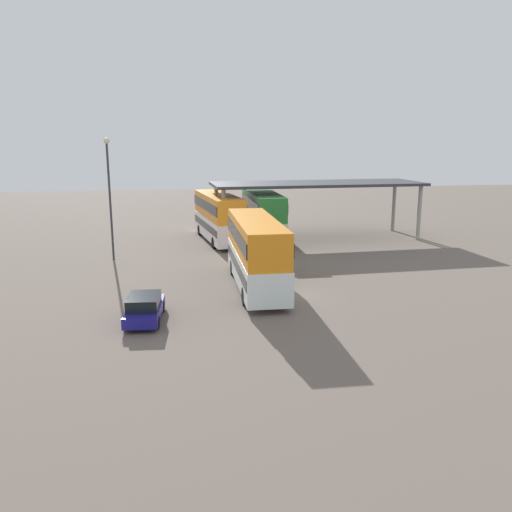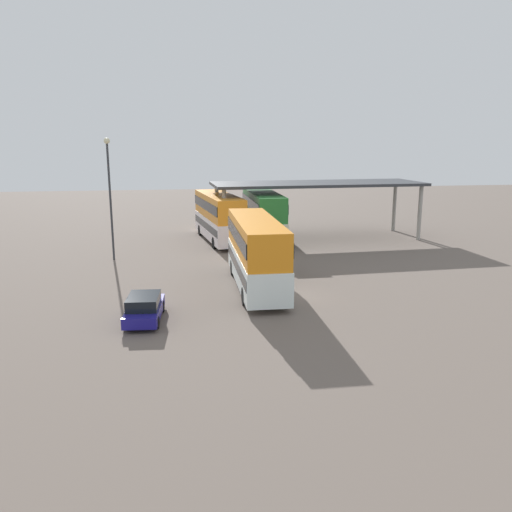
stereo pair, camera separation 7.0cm
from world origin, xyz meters
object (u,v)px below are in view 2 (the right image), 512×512
at_px(double_decker_main, 256,251).
at_px(parked_hatchback, 144,308).
at_px(double_decker_near_canopy, 219,216).
at_px(lamppost_tall, 110,186).
at_px(double_decker_mid_row, 263,214).

distance_m(double_decker_main, parked_hatchback, 8.32).
height_order(double_decker_main, double_decker_near_canopy, double_decker_main).
bearing_deg(parked_hatchback, double_decker_near_canopy, -10.53).
bearing_deg(lamppost_tall, double_decker_near_canopy, 35.96).
distance_m(double_decker_near_canopy, lamppost_tall, 11.10).
relative_size(double_decker_main, double_decker_mid_row, 0.97).
distance_m(parked_hatchback, lamppost_tall, 15.40).
xyz_separation_m(parked_hatchback, double_decker_mid_row, (9.51, 20.34, 1.71)).
relative_size(double_decker_main, parked_hatchback, 2.59).
relative_size(double_decker_main, lamppost_tall, 1.17).
height_order(parked_hatchback, double_decker_near_canopy, double_decker_near_canopy).
relative_size(parked_hatchback, double_decker_near_canopy, 0.38).
height_order(double_decker_main, parked_hatchback, double_decker_main).
xyz_separation_m(parked_hatchback, double_decker_near_canopy, (5.52, 20.49, 1.63)).
bearing_deg(double_decker_mid_row, double_decker_near_canopy, 88.18).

